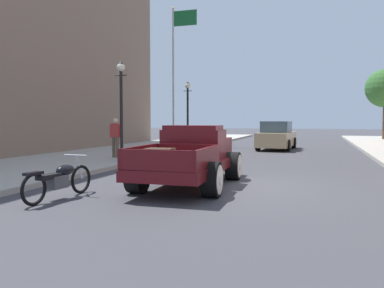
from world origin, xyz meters
TOP-DOWN VIEW (x-y plane):
  - ground_plane at (0.00, 0.00)m, footprint 140.00×140.00m
  - sidewalk_left at (-7.25, 0.00)m, footprint 5.50×64.00m
  - hotrod_truck_maroon at (-0.97, -0.36)m, footprint 2.29×4.98m
  - motorcycle_parked at (-3.13, -3.14)m, footprint 0.62×2.12m
  - car_background_tan at (-0.08, 12.90)m, footprint 2.08×4.40m
  - pedestrian_sidewalk_left at (-5.89, 4.35)m, footprint 0.53×0.22m
  - street_lamp_near at (-5.07, 3.35)m, footprint 0.50×0.32m
  - street_lamp_far at (-5.15, 11.72)m, footprint 0.50×0.32m
  - flagpole at (-6.96, 14.74)m, footprint 1.74×0.16m

SIDE VIEW (x-z plane):
  - ground_plane at x=0.00m, z-range 0.00..0.00m
  - sidewalk_left at x=-7.25m, z-range 0.00..0.15m
  - motorcycle_parked at x=-3.13m, z-range -0.02..0.91m
  - hotrod_truck_maroon at x=-0.97m, z-range -0.04..1.54m
  - car_background_tan at x=-0.08m, z-range -0.06..1.59m
  - pedestrian_sidewalk_left at x=-5.89m, z-range 0.26..1.91m
  - street_lamp_near at x=-5.07m, z-range 0.46..4.31m
  - street_lamp_far at x=-5.15m, z-range 0.46..4.31m
  - flagpole at x=-6.96m, z-range 1.19..10.35m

